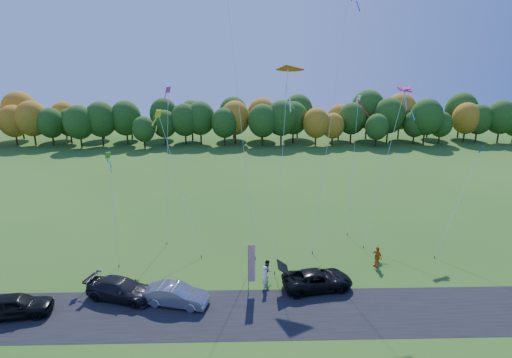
{
  "coord_description": "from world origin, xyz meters",
  "views": [
    {
      "loc": [
        -0.88,
        -28.49,
        17.25
      ],
      "look_at": [
        0.0,
        6.0,
        7.0
      ],
      "focal_mm": 28.0,
      "sensor_mm": 36.0,
      "label": 1
    }
  ],
  "objects_px": {
    "person_east": "(377,257)",
    "feather_flag": "(251,263)",
    "silver_sedan": "(176,295)",
    "black_suv": "(317,280)"
  },
  "relations": [
    {
      "from": "feather_flag",
      "to": "person_east",
      "type": "bearing_deg",
      "value": 18.96
    },
    {
      "from": "silver_sedan",
      "to": "black_suv",
      "type": "bearing_deg",
      "value": -66.6
    },
    {
      "from": "person_east",
      "to": "feather_flag",
      "type": "bearing_deg",
      "value": -96.54
    },
    {
      "from": "feather_flag",
      "to": "silver_sedan",
      "type": "bearing_deg",
      "value": -165.15
    },
    {
      "from": "black_suv",
      "to": "feather_flag",
      "type": "relative_size",
      "value": 1.33
    },
    {
      "from": "silver_sedan",
      "to": "person_east",
      "type": "xyz_separation_m",
      "value": [
        16.48,
        5.23,
        0.16
      ]
    },
    {
      "from": "black_suv",
      "to": "person_east",
      "type": "height_order",
      "value": "person_east"
    },
    {
      "from": "silver_sedan",
      "to": "feather_flag",
      "type": "height_order",
      "value": "feather_flag"
    },
    {
      "from": "black_suv",
      "to": "person_east",
      "type": "distance_m",
      "value": 6.66
    },
    {
      "from": "silver_sedan",
      "to": "feather_flag",
      "type": "bearing_deg",
      "value": -61.78
    }
  ]
}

